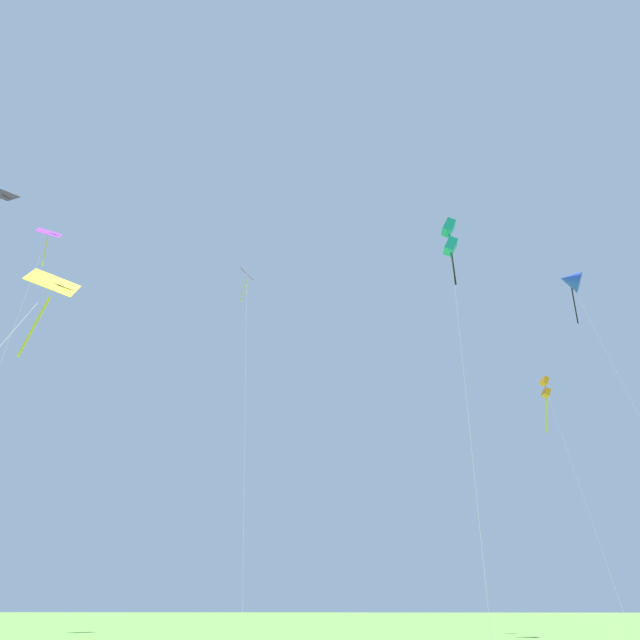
{
  "coord_description": "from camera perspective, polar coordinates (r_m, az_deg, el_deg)",
  "views": [
    {
      "loc": [
        2.81,
        -2.36,
        1.5
      ],
      "look_at": [
        0.23,
        29.98,
        16.61
      ],
      "focal_mm": 34.64,
      "sensor_mm": 36.0,
      "label": 1
    }
  ],
  "objects": [
    {
      "name": "kite_orange_box",
      "position": [
        49.85,
        20.12,
        -6.04
      ],
      "size": [
        0.78,
        7.42,
        17.42
      ],
      "color": "orange",
      "rests_on": "ground_plane"
    },
    {
      "name": "kite_purple_streamer",
      "position": [
        48.11,
        -24.16,
        6.08
      ],
      "size": [
        1.76,
        5.76,
        26.51
      ],
      "color": "purple",
      "rests_on": "ground_plane"
    },
    {
      "name": "kite_pink_low",
      "position": [
        53.82,
        -6.87,
        3.08
      ],
      "size": [
        3.68,
        10.64,
        28.92
      ],
      "color": "pink",
      "rests_on": "ground_plane"
    },
    {
      "name": "kite_teal_box",
      "position": [
        30.67,
        11.9,
        7.34
      ],
      "size": [
        1.44,
        6.9,
        18.68
      ],
      "color": "teal",
      "rests_on": "ground_plane"
    },
    {
      "name": "kite_yellow_diamond",
      "position": [
        19.64,
        -24.14,
        1.85
      ],
      "size": [
        1.46,
        6.53,
        10.82
      ],
      "color": "yellow",
      "rests_on": "ground_plane"
    },
    {
      "name": "kite_blue_delta",
      "position": [
        49.34,
        22.11,
        3.4
      ],
      "size": [
        2.6,
        10.32,
        24.46
      ],
      "color": "blue",
      "rests_on": "ground_plane"
    }
  ]
}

